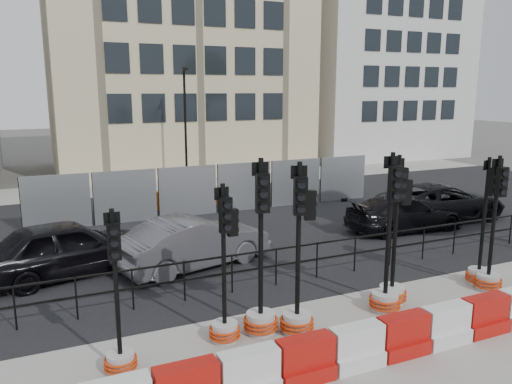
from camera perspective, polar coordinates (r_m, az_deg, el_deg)
name	(u,v)px	position (r m, az deg, el deg)	size (l,w,h in m)	color
ground	(342,295)	(12.59, 9.78, -11.57)	(120.00, 120.00, 0.00)	#51514C
sidewalk_near	(430,353)	(10.49, 19.31, -17.00)	(40.00, 6.00, 0.02)	gray
road	(235,225)	(18.47, -2.36, -3.79)	(40.00, 14.00, 0.03)	black
sidewalk_far	(173,184)	(26.83, -9.50, 0.93)	(40.00, 4.00, 0.02)	gray
building_cream	(175,22)	(32.93, -9.30, 18.61)	(15.00, 10.06, 18.00)	beige
building_white	(372,47)	(39.48, 13.17, 15.82)	(12.00, 9.06, 16.00)	silver
kerb_railing	(317,254)	(13.29, 7.00, -7.05)	(18.00, 0.04, 1.00)	black
heras_fencing	(200,194)	(20.63, -6.43, -0.21)	(14.33, 1.72, 2.00)	#96999E
lamp_post_far	(185,124)	(25.58, -8.06, 7.72)	(0.12, 0.56, 6.00)	black
barrier_row	(424,331)	(10.46, 18.67, -14.86)	(14.65, 0.50, 0.80)	red
traffic_signal_a	(119,340)	(9.42, -15.34, -16.02)	(0.59, 0.59, 2.99)	beige
traffic_signal_b	(225,305)	(10.08, -3.55, -12.79)	(0.63, 0.63, 3.20)	beige
traffic_signal_c	(261,299)	(10.36, 0.56, -12.13)	(0.72, 0.72, 3.64)	beige
traffic_signal_d	(298,294)	(10.35, 4.84, -11.59)	(0.70, 0.70, 3.57)	beige
traffic_signal_e	(386,280)	(11.69, 14.68, -9.71)	(0.71, 0.71, 3.62)	beige
traffic_signal_f	(394,270)	(12.11, 15.47, -8.54)	(0.69, 0.69, 3.51)	beige
traffic_signal_g	(490,263)	(13.76, 25.18, -7.39)	(0.67, 0.67, 3.39)	beige
traffic_signal_h	(481,259)	(14.09, 24.30, -6.97)	(0.65, 0.65, 3.30)	beige
car_a	(67,248)	(14.33, -20.76, -5.99)	(4.82, 2.77, 1.55)	black
car_b	(194,242)	(14.15, -7.07, -5.71)	(4.65, 2.63, 1.45)	#4C4C51
car_c	(404,213)	(18.40, 16.55, -2.35)	(4.39, 1.92, 1.26)	black
car_d	(441,202)	(20.31, 20.37, -1.07)	(5.15, 2.40, 1.43)	black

